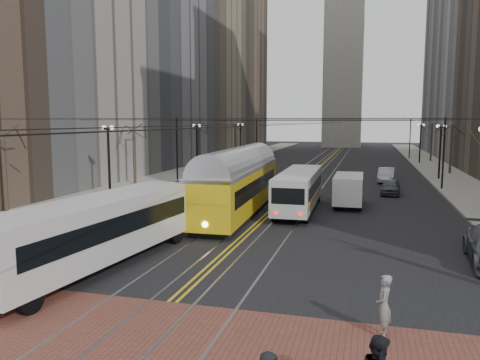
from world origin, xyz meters
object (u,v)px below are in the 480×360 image
Objects in this scene: transit_bus at (97,233)px; cargo_van at (348,191)px; sedan_grey at (390,187)px; sedan_silver at (386,175)px; streetcar at (238,189)px; rear_bus at (299,191)px; pedestrian_b at (384,306)px.

cargo_van is (9.63, 17.72, -0.34)m from transit_bus.
sedan_silver reaches higher than sedan_grey.
transit_bus is 2.29× the size of cargo_van.
streetcar reaches higher than sedan_silver.
pedestrian_b is (5.13, -18.59, -0.45)m from rear_bus.
pedestrian_b is at bearing -63.41° from streetcar.
transit_bus is 2.66× the size of sedan_silver.
transit_bus reaches higher than pedestrian_b.
streetcar reaches higher than pedestrian_b.
transit_bus is at bearing -113.95° from sedan_grey.
cargo_van is 7.43m from sedan_grey.
transit_bus is at bearing -103.85° from streetcar.
streetcar reaches higher than sedan_grey.
sedan_grey is at bearing -85.29° from sedan_silver.
pedestrian_b is at bearing -75.67° from rear_bus.
cargo_van is 21.33m from pedestrian_b.
sedan_silver is at bearing 68.94° from rear_bus.
cargo_van is 1.16× the size of sedan_silver.
streetcar is 4.45m from rear_bus.
transit_bus is at bearing -106.99° from sedan_silver.
rear_bus reaches higher than sedan_silver.
streetcar is 8.63m from cargo_van.
rear_bus is 11.38m from sedan_grey.
cargo_van is (6.98, 5.03, -0.58)m from streetcar.
sedan_silver is at bearing 77.76° from cargo_van.
rear_bus is 2.03× the size of cargo_van.
transit_bus is 6.50× the size of pedestrian_b.
transit_bus is 16.36m from rear_bus.
transit_bus reaches higher than cargo_van.
rear_bus is 4.20m from cargo_van.
sedan_silver is (10.17, 20.08, -0.99)m from streetcar.
sedan_grey is (6.48, 9.33, -0.71)m from rear_bus.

